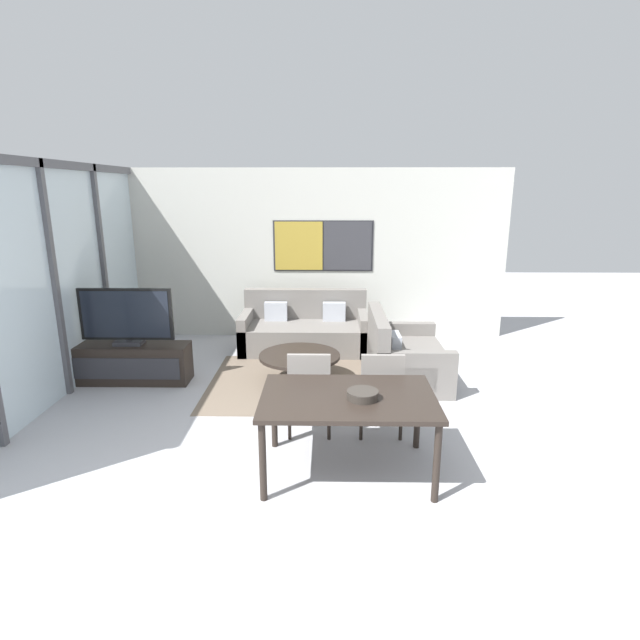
{
  "coord_description": "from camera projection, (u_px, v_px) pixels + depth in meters",
  "views": [
    {
      "loc": [
        0.39,
        -3.13,
        2.47
      ],
      "look_at": [
        0.3,
        2.63,
        0.95
      ],
      "focal_mm": 28.0,
      "sensor_mm": 36.0,
      "label": 1
    }
  ],
  "objects": [
    {
      "name": "window_wall_left",
      "position": [
        51.0,
        271.0,
        5.84
      ],
      "size": [
        0.07,
        5.22,
        2.8
      ],
      "color": "silver",
      "rests_on": "ground_plane"
    },
    {
      "name": "sofa_main",
      "position": [
        305.0,
        331.0,
        7.91
      ],
      "size": [
        1.97,
        0.96,
        0.9
      ],
      "color": "slate",
      "rests_on": "ground_plane"
    },
    {
      "name": "ground_plane",
      "position": [
        274.0,
        536.0,
        3.66
      ],
      "size": [
        24.0,
        24.0,
        0.0
      ],
      "primitive_type": "plane",
      "color": "#B2B2B7"
    },
    {
      "name": "dining_chair_centre",
      "position": [
        381.0,
        388.0,
        5.05
      ],
      "size": [
        0.46,
        0.46,
        0.91
      ],
      "color": "gray",
      "rests_on": "ground_plane"
    },
    {
      "name": "dining_table",
      "position": [
        348.0,
        403.0,
        4.34
      ],
      "size": [
        1.52,
        1.0,
        0.74
      ],
      "color": "black",
      "rests_on": "ground_plane"
    },
    {
      "name": "wall_back",
      "position": [
        305.0,
        254.0,
        8.35
      ],
      "size": [
        6.72,
        0.09,
        2.8
      ],
      "color": "silver",
      "rests_on": "ground_plane"
    },
    {
      "name": "dining_chair_left",
      "position": [
        310.0,
        388.0,
        5.07
      ],
      "size": [
        0.46,
        0.46,
        0.91
      ],
      "color": "gray",
      "rests_on": "ground_plane"
    },
    {
      "name": "sofa_side",
      "position": [
        401.0,
        359.0,
        6.62
      ],
      "size": [
        0.96,
        1.46,
        0.9
      ],
      "rotation": [
        0.0,
        0.0,
        1.57
      ],
      "color": "slate",
      "rests_on": "ground_plane"
    },
    {
      "name": "fruit_bowl",
      "position": [
        363.0,
        394.0,
        4.24
      ],
      "size": [
        0.27,
        0.27,
        0.07
      ],
      "color": "#332D28",
      "rests_on": "dining_table"
    },
    {
      "name": "television",
      "position": [
        126.0,
        317.0,
        6.38
      ],
      "size": [
        1.2,
        0.2,
        0.74
      ],
      "color": "#2D2D33",
      "rests_on": "tv_console"
    },
    {
      "name": "tv_console",
      "position": [
        131.0,
        363.0,
        6.53
      ],
      "size": [
        1.53,
        0.43,
        0.51
      ],
      "color": "black",
      "rests_on": "ground_plane"
    },
    {
      "name": "coffee_table",
      "position": [
        300.0,
        361.0,
        6.5
      ],
      "size": [
        1.05,
        1.05,
        0.39
      ],
      "color": "black",
      "rests_on": "ground_plane"
    },
    {
      "name": "area_rug",
      "position": [
        300.0,
        382.0,
        6.57
      ],
      "size": [
        2.36,
        2.08,
        0.01
      ],
      "color": "#706051",
      "rests_on": "ground_plane"
    }
  ]
}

